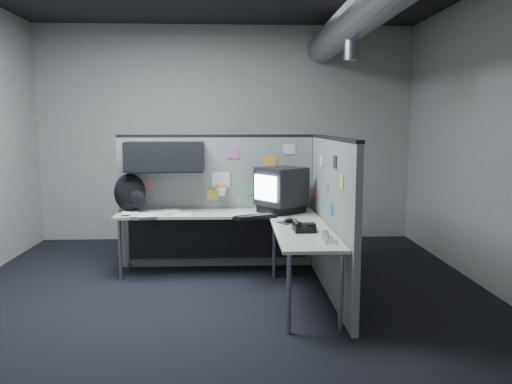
{
  "coord_description": "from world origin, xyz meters",
  "views": [
    {
      "loc": [
        0.11,
        -4.77,
        1.76
      ],
      "look_at": [
        0.34,
        0.35,
        1.05
      ],
      "focal_mm": 35.0,
      "sensor_mm": 36.0,
      "label": 1
    }
  ],
  "objects_px": {
    "monitor": "(281,189)",
    "backpack": "(131,193)",
    "desk": "(238,227)",
    "keyboard": "(255,217)",
    "phone": "(304,227)"
  },
  "relations": [
    {
      "from": "desk",
      "to": "backpack",
      "type": "height_order",
      "value": "backpack"
    },
    {
      "from": "desk",
      "to": "backpack",
      "type": "bearing_deg",
      "value": 163.39
    },
    {
      "from": "desk",
      "to": "phone",
      "type": "bearing_deg",
      "value": -51.38
    },
    {
      "from": "keyboard",
      "to": "monitor",
      "type": "bearing_deg",
      "value": 68.83
    },
    {
      "from": "monitor",
      "to": "backpack",
      "type": "height_order",
      "value": "monitor"
    },
    {
      "from": "keyboard",
      "to": "backpack",
      "type": "height_order",
      "value": "backpack"
    },
    {
      "from": "desk",
      "to": "phone",
      "type": "xyz_separation_m",
      "value": [
        0.63,
        -0.79,
        0.16
      ]
    },
    {
      "from": "keyboard",
      "to": "backpack",
      "type": "xyz_separation_m",
      "value": [
        -1.44,
        0.5,
        0.2
      ]
    },
    {
      "from": "monitor",
      "to": "backpack",
      "type": "distance_m",
      "value": 1.77
    },
    {
      "from": "monitor",
      "to": "keyboard",
      "type": "height_order",
      "value": "monitor"
    },
    {
      "from": "keyboard",
      "to": "phone",
      "type": "distance_m",
      "value": 0.8
    },
    {
      "from": "monitor",
      "to": "backpack",
      "type": "xyz_separation_m",
      "value": [
        -1.76,
        0.12,
        -0.05
      ]
    },
    {
      "from": "monitor",
      "to": "backpack",
      "type": "relative_size",
      "value": 1.43
    },
    {
      "from": "keyboard",
      "to": "phone",
      "type": "xyz_separation_m",
      "value": [
        0.44,
        -0.67,
        0.02
      ]
    },
    {
      "from": "backpack",
      "to": "desk",
      "type": "bearing_deg",
      "value": -37.2
    }
  ]
}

